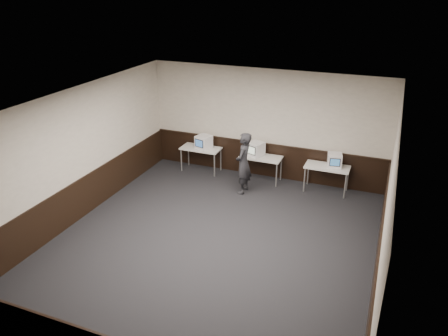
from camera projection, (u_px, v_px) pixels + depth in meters
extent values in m
plane|color=black|center=(212.00, 244.00, 9.79)|extent=(8.00, 8.00, 0.00)
plane|color=white|center=(210.00, 105.00, 8.51)|extent=(8.00, 8.00, 0.00)
plane|color=#BCB4A5|center=(266.00, 124.00, 12.55)|extent=(7.00, 0.00, 7.00)
plane|color=#BCB4A5|center=(91.00, 299.00, 5.75)|extent=(7.00, 0.00, 7.00)
plane|color=#BCB4A5|center=(76.00, 156.00, 10.34)|extent=(0.00, 8.00, 8.00)
plane|color=#BCB4A5|center=(387.00, 210.00, 7.96)|extent=(0.00, 8.00, 8.00)
cube|color=black|center=(264.00, 160.00, 12.98)|extent=(6.98, 0.04, 1.00)
cube|color=black|center=(82.00, 197.00, 10.77)|extent=(0.04, 7.98, 1.00)
cube|color=black|center=(377.00, 259.00, 8.41)|extent=(0.04, 7.98, 1.00)
cube|color=black|center=(265.00, 144.00, 12.75)|extent=(6.98, 0.06, 0.04)
cube|color=silver|center=(201.00, 148.00, 13.20)|extent=(1.20, 0.60, 0.04)
cylinder|color=#999999|center=(181.00, 160.00, 13.33)|extent=(0.04, 0.04, 0.71)
cylinder|color=#999999|center=(214.00, 165.00, 12.96)|extent=(0.04, 0.04, 0.71)
cylinder|color=#999999|center=(188.00, 154.00, 13.75)|extent=(0.04, 0.04, 0.71)
cylinder|color=#999999|center=(221.00, 159.00, 13.38)|extent=(0.04, 0.04, 0.71)
cube|color=silver|center=(261.00, 157.00, 12.56)|extent=(1.20, 0.60, 0.04)
cylinder|color=#999999|center=(240.00, 169.00, 12.69)|extent=(0.04, 0.04, 0.71)
cylinder|color=#999999|center=(276.00, 175.00, 12.31)|extent=(0.04, 0.04, 0.71)
cylinder|color=#999999|center=(245.00, 163.00, 13.11)|extent=(0.04, 0.04, 0.71)
cylinder|color=#999999|center=(281.00, 169.00, 12.74)|extent=(0.04, 0.04, 0.71)
cube|color=silver|center=(327.00, 167.00, 11.92)|extent=(1.20, 0.60, 0.04)
cylinder|color=#999999|center=(304.00, 180.00, 12.04)|extent=(0.04, 0.04, 0.71)
cylinder|color=#999999|center=(345.00, 186.00, 11.67)|extent=(0.04, 0.04, 0.71)
cylinder|color=#999999|center=(308.00, 173.00, 12.47)|extent=(0.04, 0.04, 0.71)
cylinder|color=#999999|center=(348.00, 179.00, 12.09)|extent=(0.04, 0.04, 0.71)
cube|color=white|center=(204.00, 142.00, 13.08)|extent=(0.50, 0.52, 0.40)
cube|color=black|center=(199.00, 143.00, 12.91)|extent=(0.30, 0.10, 0.24)
cube|color=#35629F|center=(199.00, 143.00, 12.90)|extent=(0.25, 0.07, 0.20)
cube|color=white|center=(256.00, 149.00, 12.56)|extent=(0.52, 0.53, 0.40)
cube|color=black|center=(251.00, 150.00, 12.40)|extent=(0.29, 0.12, 0.24)
cube|color=beige|center=(251.00, 150.00, 12.40)|extent=(0.25, 0.09, 0.20)
cube|color=white|center=(335.00, 160.00, 11.82)|extent=(0.45, 0.46, 0.38)
cube|color=black|center=(335.00, 162.00, 11.63)|extent=(0.28, 0.07, 0.23)
cube|color=teal|center=(335.00, 163.00, 11.62)|extent=(0.24, 0.05, 0.19)
imported|color=black|center=(243.00, 163.00, 11.81)|extent=(0.42, 0.63, 1.73)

